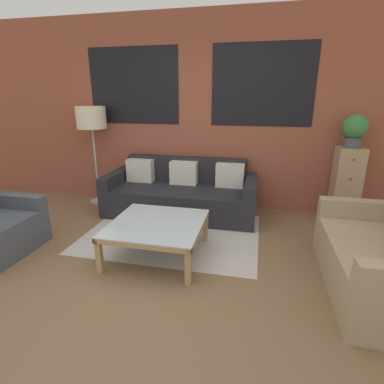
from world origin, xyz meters
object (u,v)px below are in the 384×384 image
at_px(drawer_cabinet, 345,185).
at_px(coffee_table, 157,227).
at_px(floor_lamp, 91,120).
at_px(potted_plant, 355,130).
at_px(couch_dark, 181,194).

bearing_deg(drawer_cabinet, coffee_table, -145.32).
xyz_separation_m(floor_lamp, potted_plant, (3.71, 0.04, -0.06)).
height_order(couch_dark, coffee_table, couch_dark).
relative_size(couch_dark, drawer_cabinet, 2.11).
distance_m(couch_dark, potted_plant, 2.46).
height_order(coffee_table, floor_lamp, floor_lamp).
bearing_deg(coffee_table, drawer_cabinet, 34.68).
distance_m(coffee_table, drawer_cabinet, 2.66).
relative_size(coffee_table, drawer_cabinet, 0.94).
relative_size(floor_lamp, potted_plant, 3.61).
bearing_deg(coffee_table, couch_dark, 93.02).
relative_size(coffee_table, floor_lamp, 0.64).
distance_m(floor_lamp, drawer_cabinet, 3.79).
height_order(drawer_cabinet, potted_plant, potted_plant).
bearing_deg(potted_plant, couch_dark, -174.16).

